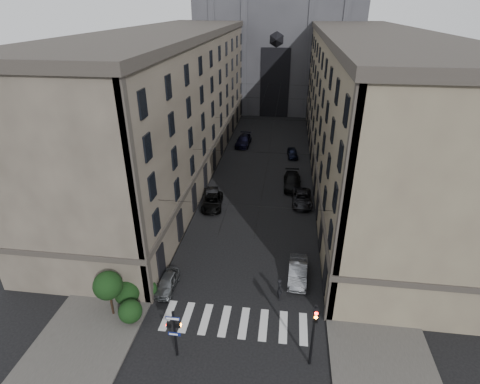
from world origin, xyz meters
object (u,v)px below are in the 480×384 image
at_px(car_left_midfar, 212,202).
at_px(traffic_light_right, 314,329).
at_px(car_left_near, 167,283).
at_px(car_right_midnear, 302,198).
at_px(car_right_near, 298,272).
at_px(car_left_midnear, 212,196).
at_px(gothic_tower, 279,24).
at_px(car_left_far, 243,141).
at_px(pedestrian_signal_left, 175,331).
at_px(car_right_far, 293,153).
at_px(pedestrian, 280,289).
at_px(car_right_midfar, 292,181).

bearing_deg(car_left_midfar, traffic_light_right, -68.57).
xyz_separation_m(car_left_near, car_right_midnear, (11.61, 16.95, 0.08)).
bearing_deg(car_right_near, car_left_midnear, 129.87).
bearing_deg(car_left_midnear, gothic_tower, 75.98).
xyz_separation_m(car_left_midfar, car_right_near, (10.02, -11.85, 0.05)).
distance_m(traffic_light_right, car_left_midnear, 25.12).
bearing_deg(car_left_far, car_left_near, -90.72).
bearing_deg(pedestrian_signal_left, traffic_light_right, 2.64).
bearing_deg(car_right_far, gothic_tower, 91.13).
relative_size(traffic_light_right, pedestrian, 2.63).
relative_size(car_left_midfar, car_right_midnear, 0.97).
xyz_separation_m(car_left_near, car_left_far, (2.00, 36.90, 0.18)).
bearing_deg(car_left_near, car_right_near, 14.30).
height_order(car_left_far, car_right_near, car_left_far).
distance_m(traffic_light_right, car_right_far, 38.64).
bearing_deg(car_left_midfar, car_right_near, -55.89).
bearing_deg(car_right_near, pedestrian, -116.31).
xyz_separation_m(car_left_near, car_right_midfar, (10.43, 21.41, 0.17)).
height_order(gothic_tower, pedestrian, gothic_tower).
bearing_deg(car_left_midnear, pedestrian, -69.13).
bearing_deg(car_left_midfar, car_right_midnear, 6.21).
height_order(car_left_midfar, car_right_midfar, car_right_midfar).
bearing_deg(car_right_far, car_left_near, -113.58).
bearing_deg(traffic_light_right, gothic_tower, 94.38).
bearing_deg(car_right_near, car_right_far, 93.46).
bearing_deg(car_left_midfar, car_left_far, 81.34).
relative_size(car_left_far, car_right_far, 1.46).
height_order(car_right_near, car_right_midnear, car_right_near).
xyz_separation_m(car_left_midnear, car_right_near, (10.39, -13.48, 0.08)).
xyz_separation_m(car_left_near, pedestrian, (9.51, 0.00, 0.36)).
distance_m(car_right_far, pedestrian, 32.46).
height_order(car_left_midfar, car_right_far, car_left_midfar).
bearing_deg(pedestrian, car_right_near, -48.10).
bearing_deg(car_right_midnear, car_left_midnear, -178.01).
relative_size(car_left_midfar, car_right_near, 1.10).
height_order(gothic_tower, car_right_midfar, gothic_tower).
bearing_deg(pedestrian_signal_left, car_right_midfar, 74.50).
xyz_separation_m(car_right_midfar, pedestrian, (-0.92, -21.41, 0.18)).
bearing_deg(pedestrian, car_right_far, -21.11).
height_order(traffic_light_right, car_right_midnear, traffic_light_right).
distance_m(car_left_midfar, car_right_near, 15.52).
distance_m(gothic_tower, pedestrian, 69.11).
distance_m(gothic_tower, car_right_near, 66.58).
bearing_deg(car_right_near, pedestrian_signal_left, -129.68).
height_order(car_left_midnear, car_right_far, car_left_midnear).
distance_m(pedestrian_signal_left, traffic_light_right, 9.18).
bearing_deg(car_left_near, pedestrian, 0.14).
xyz_separation_m(car_right_near, car_right_midnear, (0.59, 14.17, -0.03)).
bearing_deg(traffic_light_right, car_right_near, 95.02).
xyz_separation_m(car_left_midnear, car_left_midfar, (0.37, -1.63, 0.02)).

